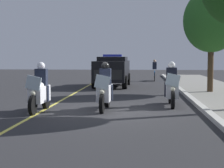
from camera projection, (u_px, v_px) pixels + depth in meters
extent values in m
plane|color=#28282B|center=(110.00, 111.00, 12.48)|extent=(80.00, 80.00, 0.00)
cube|color=#B7B5AD|center=(205.00, 110.00, 12.21)|extent=(48.00, 0.24, 0.15)
cube|color=#E0D14C|center=(43.00, 110.00, 12.67)|extent=(48.00, 0.12, 0.01)
cylinder|color=black|center=(33.00, 105.00, 11.58)|extent=(0.64, 0.14, 0.64)
cylinder|color=black|center=(46.00, 100.00, 13.07)|extent=(0.64, 0.16, 0.64)
cube|color=white|center=(39.00, 94.00, 12.28)|extent=(1.21, 0.47, 0.56)
ellipsoid|color=white|center=(39.00, 85.00, 12.21)|extent=(0.57, 0.33, 0.24)
cube|color=silver|center=(33.00, 83.00, 11.62)|extent=(0.07, 0.56, 0.53)
sphere|color=#F9F4CC|center=(33.00, 93.00, 11.59)|extent=(0.17, 0.17, 0.17)
sphere|color=red|center=(30.00, 85.00, 11.77)|extent=(0.09, 0.09, 0.09)
sphere|color=#1933F2|center=(39.00, 85.00, 11.74)|extent=(0.09, 0.09, 0.09)
cube|color=black|center=(41.00, 77.00, 12.47)|extent=(0.29, 0.41, 0.60)
cube|color=black|center=(47.00, 94.00, 12.43)|extent=(0.18, 0.14, 0.56)
cube|color=black|center=(35.00, 93.00, 12.47)|extent=(0.18, 0.14, 0.56)
sphere|color=silver|center=(41.00, 66.00, 12.42)|extent=(0.28, 0.28, 0.28)
cylinder|color=black|center=(102.00, 104.00, 11.95)|extent=(0.64, 0.14, 0.64)
cylinder|color=black|center=(107.00, 99.00, 13.44)|extent=(0.64, 0.16, 0.64)
cube|color=white|center=(105.00, 93.00, 12.65)|extent=(1.21, 0.47, 0.56)
ellipsoid|color=white|center=(104.00, 85.00, 12.58)|extent=(0.57, 0.33, 0.24)
cube|color=silver|center=(102.00, 82.00, 11.99)|extent=(0.07, 0.56, 0.53)
sphere|color=#F9F4CC|center=(102.00, 92.00, 11.96)|extent=(0.17, 0.17, 0.17)
sphere|color=red|center=(98.00, 84.00, 12.14)|extent=(0.09, 0.09, 0.09)
sphere|color=#1933F2|center=(107.00, 84.00, 12.11)|extent=(0.09, 0.09, 0.09)
cube|color=black|center=(105.00, 77.00, 12.84)|extent=(0.29, 0.41, 0.60)
cube|color=black|center=(111.00, 92.00, 12.80)|extent=(0.18, 0.14, 0.56)
cube|color=black|center=(100.00, 92.00, 12.84)|extent=(0.18, 0.14, 0.56)
sphere|color=black|center=(105.00, 66.00, 12.79)|extent=(0.28, 0.28, 0.28)
cylinder|color=black|center=(173.00, 100.00, 13.01)|extent=(0.64, 0.14, 0.64)
cylinder|color=black|center=(170.00, 96.00, 14.49)|extent=(0.64, 0.16, 0.64)
cube|color=silver|center=(172.00, 90.00, 13.71)|extent=(1.21, 0.47, 0.56)
ellipsoid|color=silver|center=(172.00, 82.00, 13.64)|extent=(0.57, 0.33, 0.24)
cube|color=silver|center=(173.00, 80.00, 13.05)|extent=(0.07, 0.56, 0.53)
sphere|color=#F9F4CC|center=(173.00, 89.00, 13.02)|extent=(0.17, 0.17, 0.17)
sphere|color=red|center=(168.00, 82.00, 13.20)|extent=(0.09, 0.09, 0.09)
sphere|color=#1933F2|center=(177.00, 82.00, 13.17)|extent=(0.09, 0.09, 0.09)
cube|color=black|center=(171.00, 75.00, 13.89)|extent=(0.29, 0.41, 0.60)
cube|color=black|center=(177.00, 90.00, 13.86)|extent=(0.18, 0.14, 0.56)
cube|color=black|center=(166.00, 90.00, 13.90)|extent=(0.18, 0.14, 0.56)
sphere|color=white|center=(172.00, 65.00, 13.84)|extent=(0.28, 0.28, 0.28)
cube|color=black|center=(112.00, 71.00, 22.62)|extent=(4.95, 2.03, 1.24)
cube|color=black|center=(113.00, 60.00, 22.87)|extent=(2.44, 1.81, 0.36)
cube|color=#2633D8|center=(113.00, 56.00, 22.65)|extent=(0.31, 1.21, 0.14)
cube|color=black|center=(108.00, 75.00, 20.25)|extent=(0.16, 1.62, 0.56)
cylinder|color=black|center=(125.00, 82.00, 21.04)|extent=(0.81, 0.30, 0.80)
cylinder|color=black|center=(95.00, 82.00, 21.23)|extent=(0.81, 0.30, 0.80)
cylinder|color=black|center=(128.00, 79.00, 24.11)|extent=(0.81, 0.30, 0.80)
cylinder|color=black|center=(102.00, 79.00, 24.30)|extent=(0.81, 0.30, 0.80)
cylinder|color=black|center=(155.00, 77.00, 27.49)|extent=(0.66, 0.06, 0.66)
cylinder|color=black|center=(154.00, 76.00, 28.58)|extent=(0.66, 0.06, 0.66)
cube|color=blue|center=(154.00, 73.00, 28.02)|extent=(1.00, 0.09, 0.36)
cube|color=black|center=(155.00, 66.00, 28.02)|extent=(0.25, 0.33, 0.56)
sphere|color=tan|center=(155.00, 61.00, 27.96)|extent=(0.22, 0.22, 0.22)
cylinder|color=#42301E|center=(210.00, 67.00, 18.36)|extent=(0.30, 0.30, 2.51)
ellipsoid|color=#286023|center=(211.00, 20.00, 18.18)|extent=(2.87, 2.87, 3.26)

